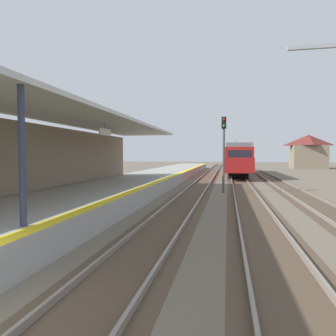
{
  "coord_description": "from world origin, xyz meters",
  "views": [
    {
      "loc": [
        4.15,
        -3.53,
        2.61
      ],
      "look_at": [
        1.87,
        7.95,
        2.1
      ],
      "focal_mm": 32.15,
      "sensor_mm": 36.0,
      "label": 1
    }
  ],
  "objects": [
    {
      "name": "station_platform",
      "position": [
        -2.5,
        16.0,
        0.45
      ],
      "size": [
        5.0,
        80.0,
        0.91
      ],
      "color": "#999993",
      "rests_on": "ground"
    },
    {
      "name": "distant_trackside_house",
      "position": [
        19.13,
        57.55,
        3.34
      ],
      "size": [
        6.6,
        5.28,
        6.4
      ],
      "color": "#7F705B",
      "rests_on": "ground"
    },
    {
      "name": "station_building_with_canopy",
      "position": [
        -4.3,
        9.39,
        2.66
      ],
      "size": [
        4.85,
        24.0,
        4.43
      ],
      "color": "#4C4C4C",
      "rests_on": "ground"
    },
    {
      "name": "approaching_train",
      "position": [
        5.3,
        36.2,
        2.18
      ],
      "size": [
        2.93,
        19.6,
        4.76
      ],
      "color": "maroon",
      "rests_on": "ground"
    },
    {
      "name": "track_pair_middle",
      "position": [
        5.3,
        20.0,
        0.05
      ],
      "size": [
        2.34,
        120.0,
        0.16
      ],
      "color": "#4C3D2D",
      "rests_on": "ground"
    },
    {
      "name": "track_pair_nearest_platform",
      "position": [
        1.9,
        20.0,
        0.05
      ],
      "size": [
        2.34,
        120.0,
        0.16
      ],
      "color": "#4C3D2D",
      "rests_on": "ground"
    },
    {
      "name": "track_pair_far_side",
      "position": [
        8.7,
        20.0,
        0.05
      ],
      "size": [
        2.34,
        120.0,
        0.16
      ],
      "color": "#4C3D2D",
      "rests_on": "ground"
    },
    {
      "name": "rail_signal_post",
      "position": [
        3.88,
        17.41,
        3.19
      ],
      "size": [
        0.32,
        0.34,
        5.2
      ],
      "color": "#4C4C4C",
      "rests_on": "ground"
    }
  ]
}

